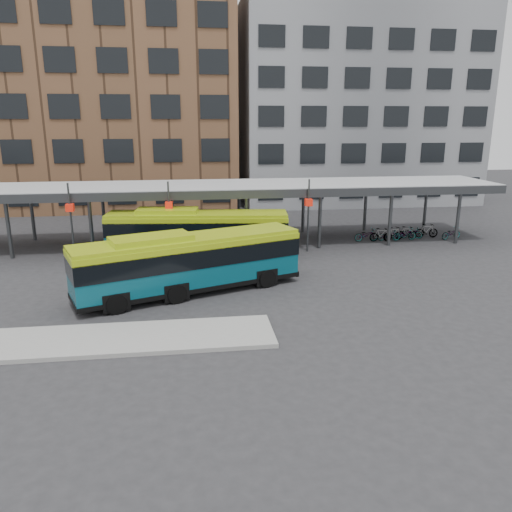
# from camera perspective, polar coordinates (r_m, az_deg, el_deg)

# --- Properties ---
(ground) EXTENTS (120.00, 120.00, 0.00)m
(ground) POSITION_cam_1_polar(r_m,az_deg,el_deg) (23.49, -2.98, -5.95)
(ground) COLOR #28282B
(ground) RESTS_ON ground
(boarding_island) EXTENTS (14.00, 3.00, 0.18)m
(boarding_island) POSITION_cam_1_polar(r_m,az_deg,el_deg) (20.97, -17.61, -9.14)
(boarding_island) COLOR gray
(boarding_island) RESTS_ON ground
(canopy) EXTENTS (40.00, 6.53, 4.80)m
(canopy) POSITION_cam_1_polar(r_m,az_deg,el_deg) (35.04, -4.94, 7.72)
(canopy) COLOR #999B9E
(canopy) RESTS_ON ground
(building_brick) EXTENTS (26.00, 14.00, 22.00)m
(building_brick) POSITION_cam_1_polar(r_m,az_deg,el_deg) (54.51, -17.21, 17.31)
(building_brick) COLOR brown
(building_brick) RESTS_ON ground
(building_grey) EXTENTS (24.00, 14.00, 20.00)m
(building_grey) POSITION_cam_1_polar(r_m,az_deg,el_deg) (56.68, 11.00, 16.58)
(building_grey) COLOR slate
(building_grey) RESTS_ON ground
(bus_front) EXTENTS (11.62, 6.37, 3.17)m
(bus_front) POSITION_cam_1_polar(r_m,az_deg,el_deg) (25.23, -7.69, -0.61)
(bus_front) COLOR #084859
(bus_front) RESTS_ON ground
(bus_rear) EXTENTS (11.53, 3.67, 3.12)m
(bus_rear) POSITION_cam_1_polar(r_m,az_deg,el_deg) (31.95, -6.74, 2.77)
(bus_rear) COLOR #084859
(bus_rear) RESTS_ON ground
(bike_rack) EXTENTS (8.18, 1.66, 1.06)m
(bike_rack) POSITION_cam_1_polar(r_m,az_deg,el_deg) (38.02, 16.50, 2.48)
(bike_rack) COLOR slate
(bike_rack) RESTS_ON ground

